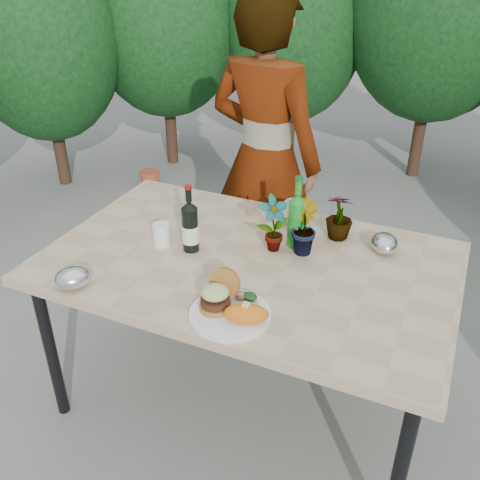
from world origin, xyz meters
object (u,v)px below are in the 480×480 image
at_px(patio_table, 248,271).
at_px(person, 265,160).
at_px(wine_bottle, 190,227).
at_px(dinner_plate, 230,314).

bearing_deg(patio_table, person, 107.30).
height_order(patio_table, wine_bottle, wine_bottle).
bearing_deg(person, wine_bottle, 98.47).
height_order(wine_bottle, person, person).
bearing_deg(person, patio_table, 116.06).
bearing_deg(person, dinner_plate, 114.94).
relative_size(dinner_plate, wine_bottle, 0.98).
bearing_deg(patio_table, wine_bottle, -173.56).
height_order(dinner_plate, person, person).
distance_m(patio_table, dinner_plate, 0.37).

